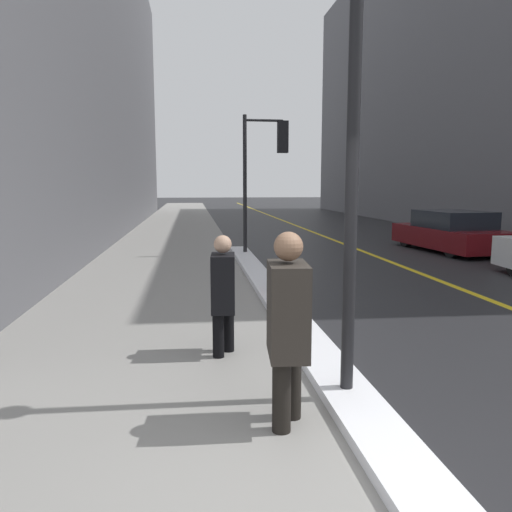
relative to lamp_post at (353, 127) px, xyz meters
name	(u,v)px	position (x,y,z in m)	size (l,w,h in m)	color
ground_plane	(390,490)	(-0.15, -1.45, -2.57)	(160.00, 160.00, 0.00)	#232326
sidewalk_slab	(172,243)	(-2.15, 13.55, -2.57)	(4.00, 80.00, 0.01)	gray
road_centre_stripe	(335,240)	(3.85, 13.55, -2.57)	(0.16, 80.00, 0.00)	gold
snow_bank_curb	(273,295)	(0.01, 4.37, -2.51)	(0.52, 13.77, 0.12)	white
building_facade_left	(53,56)	(-7.15, 18.55, 4.90)	(6.00, 36.00, 14.95)	slate
building_facade_right	(470,67)	(12.85, 20.55, 5.44)	(6.00, 36.00, 16.04)	slate
lamp_post	(353,127)	(0.00, 0.00, 0.00)	(0.28, 0.28, 4.22)	black
traffic_light_near	(268,155)	(0.75, 9.97, 0.33)	(1.31, 0.32, 4.02)	black
pedestrian_in_glasses	(288,320)	(-0.67, -0.45, -1.64)	(0.36, 0.57, 1.68)	black
pedestrian_nearside	(223,289)	(-1.09, 1.42, -1.76)	(0.32, 0.50, 1.47)	black
parked_car_maroon	(451,232)	(6.58, 10.13, -1.98)	(2.14, 4.37, 1.27)	#600F14
fire_hydrant	(280,279)	(0.13, 4.38, -2.23)	(0.20, 0.20, 0.70)	red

